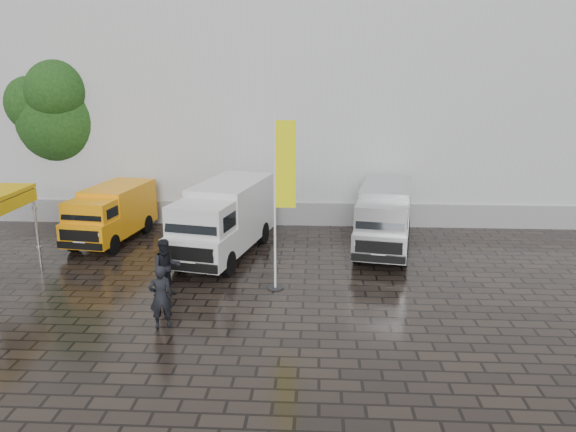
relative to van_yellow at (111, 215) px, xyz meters
name	(u,v)px	position (x,y,z in m)	size (l,w,h in m)	color
ground	(288,295)	(7.24, -5.14, -1.07)	(120.00, 120.00, 0.00)	black
exhibition_hall	(340,81)	(9.24, 10.86, 4.93)	(44.00, 16.00, 12.00)	silver
hall_plinth	(344,215)	(9.24, 2.81, -0.57)	(44.00, 0.15, 1.00)	gray
van_yellow	(111,215)	(0.00, 0.00, 0.00)	(1.78, 4.62, 2.13)	#FD9B0D
van_white	(224,221)	(4.71, -1.49, 0.23)	(2.00, 5.99, 2.60)	silver
van_silver	(384,219)	(10.59, -0.44, 0.12)	(1.83, 5.48, 2.38)	#A4A6A9
flagpole	(281,193)	(7.00, -4.60, 1.98)	(0.88, 0.50, 5.40)	black
tree	(62,114)	(-3.46, 4.11, 3.62)	(4.07, 4.13, 7.30)	black
wheelie_bin	(394,220)	(11.31, 2.17, -0.59)	(0.58, 0.58, 0.96)	black
person_front	(161,297)	(4.04, -7.46, -0.21)	(0.62, 0.41, 1.70)	black
person_tent	(166,268)	(3.61, -5.32, -0.19)	(0.85, 0.66, 1.76)	black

